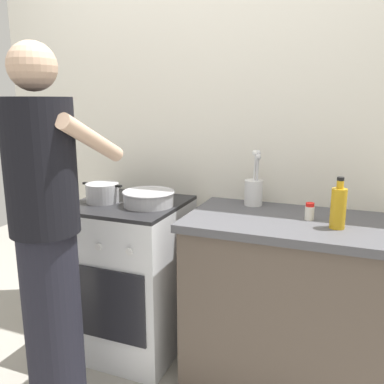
% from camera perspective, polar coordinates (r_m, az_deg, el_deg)
% --- Properties ---
extents(ground, '(6.00, 6.00, 0.00)m').
position_cam_1_polar(ground, '(2.45, -2.32, -23.97)').
color(ground, gray).
extents(back_wall, '(3.20, 0.10, 2.50)m').
position_cam_1_polar(back_wall, '(2.38, 6.79, 7.48)').
color(back_wall, silver).
rests_on(back_wall, ground).
extents(countertop, '(1.00, 0.60, 0.90)m').
position_cam_1_polar(countertop, '(2.21, 12.91, -14.94)').
color(countertop, brown).
rests_on(countertop, ground).
extents(stove_range, '(0.60, 0.62, 0.90)m').
position_cam_1_polar(stove_range, '(2.48, -8.58, -11.61)').
color(stove_range, silver).
rests_on(stove_range, ground).
extents(pot, '(0.25, 0.18, 0.11)m').
position_cam_1_polar(pot, '(2.35, -12.48, -0.11)').
color(pot, '#B2B2B7').
rests_on(pot, stove_range).
extents(mixing_bowl, '(0.29, 0.29, 0.08)m').
position_cam_1_polar(mixing_bowl, '(2.24, -6.12, -0.76)').
color(mixing_bowl, '#B7B7BC').
rests_on(mixing_bowl, stove_range).
extents(utensil_crock, '(0.10, 0.10, 0.31)m').
position_cam_1_polar(utensil_crock, '(2.25, 8.69, 0.36)').
color(utensil_crock, silver).
rests_on(utensil_crock, countertop).
extents(spice_bottle, '(0.04, 0.04, 0.08)m').
position_cam_1_polar(spice_bottle, '(2.04, 16.21, -2.65)').
color(spice_bottle, silver).
rests_on(spice_bottle, countertop).
extents(oil_bottle, '(0.07, 0.07, 0.24)m').
position_cam_1_polar(oil_bottle, '(1.93, 19.88, -2.02)').
color(oil_bottle, gold).
rests_on(oil_bottle, countertop).
extents(person, '(0.41, 0.50, 1.70)m').
position_cam_1_polar(person, '(1.92, -19.65, -6.42)').
color(person, black).
rests_on(person, ground).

